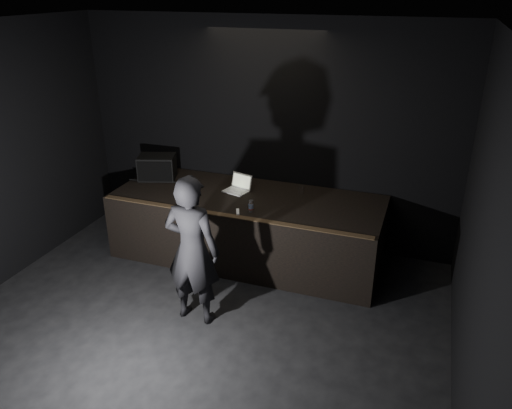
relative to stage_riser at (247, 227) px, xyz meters
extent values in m
plane|color=black|center=(0.00, -2.73, -0.50)|extent=(7.00, 7.00, 0.00)
cube|color=black|center=(0.00, 0.77, 1.25)|extent=(6.00, 0.10, 3.50)
cube|color=black|center=(3.00, -2.73, 1.25)|extent=(0.10, 7.00, 3.50)
cube|color=black|center=(0.00, -2.73, 3.00)|extent=(6.00, 7.00, 0.04)
cube|color=black|center=(0.00, 0.00, 0.00)|extent=(4.00, 1.50, 1.00)
cube|color=brown|center=(0.00, -0.71, 0.51)|extent=(3.92, 0.10, 0.01)
cube|color=black|center=(-1.63, 0.22, 0.69)|extent=(0.67, 0.56, 0.38)
cube|color=black|center=(-1.56, 0.02, 0.69)|extent=(0.51, 0.19, 0.32)
cylinder|color=black|center=(-1.52, 0.08, 0.51)|extent=(1.00, 0.22, 0.02)
cube|color=silver|center=(-0.23, 0.11, 0.51)|extent=(0.40, 0.33, 0.02)
cube|color=silver|center=(-0.23, 0.11, 0.52)|extent=(0.32, 0.22, 0.00)
cube|color=silver|center=(-0.19, 0.26, 0.63)|extent=(0.36, 0.16, 0.23)
cube|color=#B4D83F|center=(-0.19, 0.25, 0.63)|extent=(0.31, 0.13, 0.18)
cylinder|color=silver|center=(0.24, -0.49, 0.59)|extent=(0.07, 0.07, 0.17)
cylinder|color=navy|center=(0.24, -0.49, 0.59)|extent=(0.07, 0.07, 0.07)
cylinder|color=#A21D0E|center=(0.24, -0.49, 0.55)|extent=(0.07, 0.07, 0.01)
cylinder|color=white|center=(0.72, 0.36, 0.56)|extent=(0.09, 0.09, 0.11)
cube|color=white|center=(0.08, -0.59, 0.52)|extent=(0.10, 0.17, 0.03)
imported|color=black|center=(-0.07, -1.68, 0.46)|extent=(0.71, 0.47, 1.93)
camera|label=1|loc=(2.42, -6.35, 3.41)|focal=35.00mm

